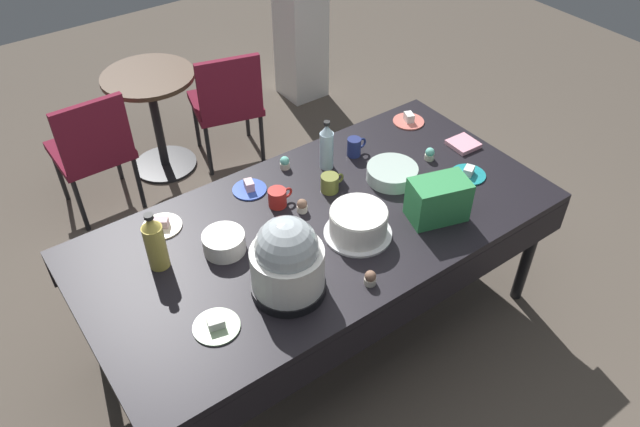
# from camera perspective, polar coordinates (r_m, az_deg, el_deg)

# --- Properties ---
(ground) EXTENTS (9.00, 9.00, 0.00)m
(ground) POSITION_cam_1_polar(r_m,az_deg,el_deg) (3.35, 0.00, -10.39)
(ground) COLOR brown
(potluck_table) EXTENTS (2.20, 1.10, 0.75)m
(potluck_table) POSITION_cam_1_polar(r_m,az_deg,el_deg) (2.84, 0.00, -1.70)
(potluck_table) COLOR black
(potluck_table) RESTS_ON ground
(frosted_layer_cake) EXTENTS (0.31, 0.31, 0.14)m
(frosted_layer_cake) POSITION_cam_1_polar(r_m,az_deg,el_deg) (2.70, 3.58, -0.90)
(frosted_layer_cake) COLOR silver
(frosted_layer_cake) RESTS_ON potluck_table
(slow_cooker) EXTENTS (0.31, 0.31, 0.36)m
(slow_cooker) POSITION_cam_1_polar(r_m,az_deg,el_deg) (2.39, -3.06, -4.41)
(slow_cooker) COLOR black
(slow_cooker) RESTS_ON potluck_table
(glass_salad_bowl) EXTENTS (0.25, 0.25, 0.07)m
(glass_salad_bowl) POSITION_cam_1_polar(r_m,az_deg,el_deg) (3.05, 6.72, 3.74)
(glass_salad_bowl) COLOR #B2C6BC
(glass_salad_bowl) RESTS_ON potluck_table
(ceramic_snack_bowl) EXTENTS (0.18, 0.18, 0.09)m
(ceramic_snack_bowl) POSITION_cam_1_polar(r_m,az_deg,el_deg) (2.67, -8.91, -2.68)
(ceramic_snack_bowl) COLOR silver
(ceramic_snack_bowl) RESTS_ON potluck_table
(dessert_plate_sage) EXTENTS (0.18, 0.18, 0.05)m
(dessert_plate_sage) POSITION_cam_1_polar(r_m,az_deg,el_deg) (2.41, -9.61, -10.23)
(dessert_plate_sage) COLOR #8CA87F
(dessert_plate_sage) RESTS_ON potluck_table
(dessert_plate_cream) EXTENTS (0.18, 0.18, 0.05)m
(dessert_plate_cream) POSITION_cam_1_polar(r_m,az_deg,el_deg) (2.86, -14.49, -1.05)
(dessert_plate_cream) COLOR beige
(dessert_plate_cream) RESTS_ON potluck_table
(dessert_plate_teal) EXTENTS (0.18, 0.18, 0.05)m
(dessert_plate_teal) POSITION_cam_1_polar(r_m,az_deg,el_deg) (3.15, 13.62, 3.64)
(dessert_plate_teal) COLOR teal
(dessert_plate_teal) RESTS_ON potluck_table
(dessert_plate_cobalt) EXTENTS (0.17, 0.17, 0.05)m
(dessert_plate_cobalt) POSITION_cam_1_polar(r_m,az_deg,el_deg) (2.99, -6.58, 2.37)
(dessert_plate_cobalt) COLOR #2D4CB2
(dessert_plate_cobalt) RESTS_ON potluck_table
(dessert_plate_coral) EXTENTS (0.18, 0.18, 0.05)m
(dessert_plate_coral) POSITION_cam_1_polar(r_m,az_deg,el_deg) (3.50, 8.24, 8.60)
(dessert_plate_coral) COLOR #E07266
(dessert_plate_coral) RESTS_ON potluck_table
(cupcake_berry) EXTENTS (0.05, 0.05, 0.07)m
(cupcake_berry) POSITION_cam_1_polar(r_m,az_deg,el_deg) (3.11, -3.30, 4.73)
(cupcake_berry) COLOR beige
(cupcake_berry) RESTS_ON potluck_table
(cupcake_lemon) EXTENTS (0.05, 0.05, 0.07)m
(cupcake_lemon) POSITION_cam_1_polar(r_m,az_deg,el_deg) (2.84, -1.68, 0.72)
(cupcake_lemon) COLOR beige
(cupcake_lemon) RESTS_ON potluck_table
(cupcake_vanilla) EXTENTS (0.05, 0.05, 0.07)m
(cupcake_vanilla) POSITION_cam_1_polar(r_m,az_deg,el_deg) (2.52, 4.69, -6.00)
(cupcake_vanilla) COLOR beige
(cupcake_vanilla) RESTS_ON potluck_table
(cupcake_mint) EXTENTS (0.05, 0.05, 0.07)m
(cupcake_mint) POSITION_cam_1_polar(r_m,az_deg,el_deg) (3.21, 10.16, 5.46)
(cupcake_mint) COLOR beige
(cupcake_mint) RESTS_ON potluck_table
(soda_bottle_ginger_ale) EXTENTS (0.09, 0.09, 0.28)m
(soda_bottle_ginger_ale) POSITION_cam_1_polar(r_m,az_deg,el_deg) (2.60, -15.09, -2.63)
(soda_bottle_ginger_ale) COLOR gold
(soda_bottle_ginger_ale) RESTS_ON potluck_table
(soda_bottle_water) EXTENTS (0.07, 0.07, 0.27)m
(soda_bottle_water) POSITION_cam_1_polar(r_m,az_deg,el_deg) (3.06, 0.62, 6.24)
(soda_bottle_water) COLOR silver
(soda_bottle_water) RESTS_ON potluck_table
(coffee_mug_red) EXTENTS (0.13, 0.09, 0.09)m
(coffee_mug_red) POSITION_cam_1_polar(r_m,az_deg,el_deg) (2.87, -3.94, 1.49)
(coffee_mug_red) COLOR #B2231E
(coffee_mug_red) RESTS_ON potluck_table
(coffee_mug_navy) EXTENTS (0.11, 0.07, 0.10)m
(coffee_mug_navy) POSITION_cam_1_polar(r_m,az_deg,el_deg) (3.19, 3.23, 6.22)
(coffee_mug_navy) COLOR navy
(coffee_mug_navy) RESTS_ON potluck_table
(coffee_mug_olive) EXTENTS (0.13, 0.09, 0.09)m
(coffee_mug_olive) POSITION_cam_1_polar(r_m,az_deg,el_deg) (2.95, 0.95, 2.85)
(coffee_mug_olive) COLOR olive
(coffee_mug_olive) RESTS_ON potluck_table
(soda_carton) EXTENTS (0.30, 0.23, 0.20)m
(soda_carton) POSITION_cam_1_polar(r_m,az_deg,el_deg) (2.82, 10.93, 1.28)
(soda_carton) COLOR #338C4C
(soda_carton) RESTS_ON potluck_table
(paper_napkin_stack) EXTENTS (0.15, 0.15, 0.02)m
(paper_napkin_stack) POSITION_cam_1_polar(r_m,az_deg,el_deg) (3.36, 13.17, 6.31)
(paper_napkin_stack) COLOR pink
(paper_napkin_stack) RESTS_ON potluck_table
(maroon_chair_left) EXTENTS (0.44, 0.44, 0.85)m
(maroon_chair_left) POSITION_cam_1_polar(r_m,az_deg,el_deg) (3.97, -20.40, 5.85)
(maroon_chair_left) COLOR maroon
(maroon_chair_left) RESTS_ON ground
(maroon_chair_right) EXTENTS (0.54, 0.54, 0.85)m
(maroon_chair_right) POSITION_cam_1_polar(r_m,az_deg,el_deg) (4.23, -8.62, 10.38)
(maroon_chair_right) COLOR maroon
(maroon_chair_right) RESTS_ON ground
(round_cafe_table) EXTENTS (0.60, 0.60, 0.72)m
(round_cafe_table) POSITION_cam_1_polar(r_m,az_deg,el_deg) (4.27, -15.23, 9.73)
(round_cafe_table) COLOR #473323
(round_cafe_table) RESTS_ON ground
(water_cooler) EXTENTS (0.32, 0.32, 1.24)m
(water_cooler) POSITION_cam_1_polar(r_m,az_deg,el_deg) (5.00, -1.81, 17.04)
(water_cooler) COLOR silver
(water_cooler) RESTS_ON ground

